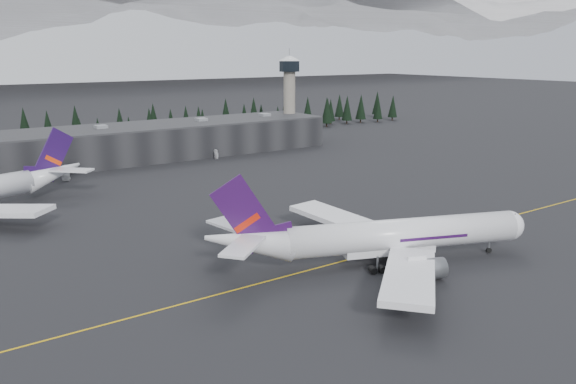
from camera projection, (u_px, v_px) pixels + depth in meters
ground at (345, 256)px, 111.55m from camera, size 1400.00×1400.00×0.00m
taxiline at (351, 259)px, 109.95m from camera, size 400.00×0.40×0.02m
terminal at (129, 143)px, 209.94m from camera, size 160.00×30.00×12.60m
control_tower at (289, 89)px, 249.41m from camera, size 10.00×10.00×37.70m
treeline at (100, 129)px, 239.23m from camera, size 360.00×20.00×15.00m
jet_main at (376, 237)px, 106.28m from camera, size 62.16×55.57×18.92m
gse_vehicle_a at (66, 179)px, 175.93m from camera, size 2.86×5.43×1.46m
gse_vehicle_b at (217, 157)px, 212.32m from camera, size 4.02×2.98×1.27m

